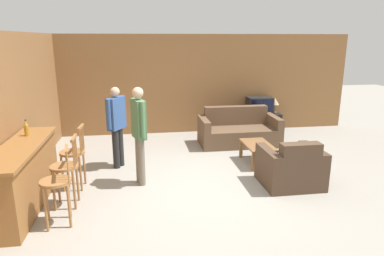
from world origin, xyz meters
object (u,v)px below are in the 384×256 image
object	(u,v)px
bottle	(26,128)
table_lamp	(275,102)
couch_far	(238,131)
tv_unit	(259,123)
person_by_counter	(139,130)
armchair_near	(291,169)
bar_chair_far	(73,156)
bar_chair_near	(57,186)
bar_chair_mid	(66,171)
tv	(259,105)
coffee_table	(258,147)
person_by_window	(117,123)

from	to	relation	value
bottle	table_lamp	distance (m)	6.23
couch_far	tv_unit	xyz separation A→B (m)	(0.85, 0.97, -0.05)
person_by_counter	armchair_near	bearing A→B (deg)	-10.44
bar_chair_far	tv_unit	distance (m)	5.27
armchair_near	person_by_counter	bearing A→B (deg)	169.56
bar_chair_near	table_lamp	distance (m)	6.35
bar_chair_mid	armchair_near	xyz separation A→B (m)	(3.68, 0.18, -0.26)
bar_chair_near	tv	xyz separation A→B (m)	(4.32, 4.21, 0.17)
bar_chair_mid	tv_unit	distance (m)	5.67
bar_chair_mid	person_by_counter	world-z (taller)	person_by_counter
table_lamp	armchair_near	bearing A→B (deg)	-107.06
bar_chair_mid	tv_unit	xyz separation A→B (m)	(4.32, 3.66, -0.31)
couch_far	coffee_table	size ratio (longest dim) A/B	2.09
tv_unit	person_by_counter	world-z (taller)	person_by_counter
person_by_window	tv	bearing A→B (deg)	29.93
bar_chair_far	bottle	world-z (taller)	bottle
armchair_near	bottle	size ratio (longest dim) A/B	3.69
armchair_near	table_lamp	size ratio (longest dim) A/B	2.33
tv	person_by_window	size ratio (longest dim) A/B	0.41
armchair_near	coffee_table	size ratio (longest dim) A/B	1.09
couch_far	tv	xyz separation A→B (m)	(0.85, 0.96, 0.44)
bar_chair_near	armchair_near	size ratio (longest dim) A/B	1.11
bar_chair_far	person_by_window	bearing A→B (deg)	53.01
bar_chair_mid	bar_chair_far	bearing A→B (deg)	90.00
couch_far	person_by_counter	distance (m)	3.19
bar_chair_near	person_by_window	bearing A→B (deg)	72.16
bar_chair_far	armchair_near	xyz separation A→B (m)	(3.68, -0.47, -0.26)
coffee_table	table_lamp	world-z (taller)	table_lamp
bar_chair_mid	tv_unit	bearing A→B (deg)	40.25
couch_far	tv	distance (m)	1.36
bar_chair_far	tv	distance (m)	5.26
bar_chair_mid	person_by_counter	distance (m)	1.35
tv	person_by_counter	world-z (taller)	person_by_counter
bar_chair_far	person_by_window	size ratio (longest dim) A/B	0.68
person_by_counter	person_by_window	bearing A→B (deg)	115.47
bar_chair_near	coffee_table	world-z (taller)	bar_chair_near
person_by_window	bar_chair_near	bearing A→B (deg)	-107.84
bar_chair_mid	bottle	xyz separation A→B (m)	(-0.66, 0.58, 0.53)
tv_unit	person_by_window	bearing A→B (deg)	-150.03
tv	bar_chair_far	bearing A→B (deg)	-145.24
couch_far	bottle	bearing A→B (deg)	-152.92
table_lamp	bottle	bearing A→B (deg)	-150.35
tv	person_by_counter	xyz separation A→B (m)	(-3.21, -3.00, 0.24)
person_by_window	bar_chair_mid	bearing A→B (deg)	-113.56
coffee_table	table_lamp	size ratio (longest dim) A/B	2.14
bar_chair_mid	couch_far	bearing A→B (deg)	37.81
bar_chair_mid	table_lamp	bearing A→B (deg)	37.62
coffee_table	tv_unit	distance (m)	2.49
tv_unit	table_lamp	bearing A→B (deg)	-0.00
tv_unit	table_lamp	xyz separation A→B (m)	(0.43, -0.00, 0.56)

